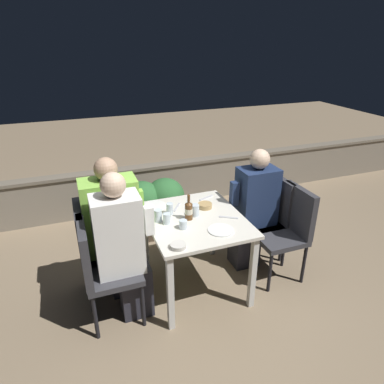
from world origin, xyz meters
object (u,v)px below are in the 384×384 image
(person_white_polo, at_px, (124,248))
(chair_right_far, at_px, (270,212))
(beer_bottle, at_px, (189,210))
(chair_left_near, at_px, (99,264))
(person_navy_jumper, at_px, (253,209))
(chair_left_far, at_px, (94,244))
(chair_right_near, at_px, (289,225))
(person_green_blouse, at_px, (116,229))

(person_white_polo, bearing_deg, chair_right_far, 10.86)
(beer_bottle, bearing_deg, chair_left_near, -170.25)
(chair_left_near, bearing_deg, person_navy_jumper, 10.88)
(chair_left_far, bearing_deg, chair_right_far, -0.60)
(person_navy_jumper, bearing_deg, chair_right_far, 0.00)
(chair_left_far, height_order, chair_right_near, same)
(chair_left_far, xyz_separation_m, person_green_blouse, (0.20, -0.00, 0.11))
(chair_left_far, relative_size, chair_right_far, 1.00)
(chair_left_far, relative_size, person_green_blouse, 0.70)
(person_navy_jumper, relative_size, beer_bottle, 5.36)
(person_green_blouse, bearing_deg, beer_bottle, -16.06)
(chair_left_near, xyz_separation_m, chair_left_far, (-0.01, 0.31, 0.00))
(chair_left_near, xyz_separation_m, chair_right_far, (1.74, 0.29, 0.00))
(chair_right_near, bearing_deg, beer_bottle, 172.03)
(chair_left_far, distance_m, chair_right_far, 1.75)
(chair_right_near, bearing_deg, person_navy_jumper, 128.07)
(chair_right_far, height_order, person_navy_jumper, person_navy_jumper)
(chair_right_near, height_order, beer_bottle, beer_bottle)
(person_green_blouse, bearing_deg, chair_left_far, 180.00)
(chair_left_far, height_order, person_navy_jumper, person_navy_jumper)
(chair_left_near, height_order, beer_bottle, beer_bottle)
(person_white_polo, distance_m, chair_right_far, 1.57)
(person_navy_jumper, bearing_deg, chair_left_near, -169.12)
(chair_right_far, height_order, beer_bottle, beer_bottle)
(chair_left_far, height_order, beer_bottle, beer_bottle)
(beer_bottle, bearing_deg, chair_left_far, 167.77)
(chair_left_near, xyz_separation_m, beer_bottle, (0.80, 0.14, 0.27))
(person_white_polo, height_order, person_navy_jumper, person_white_polo)
(chair_left_near, height_order, chair_right_far, same)
(person_white_polo, height_order, person_green_blouse, person_green_blouse)
(chair_right_far, bearing_deg, chair_right_near, -84.96)
(person_white_polo, distance_m, chair_left_far, 0.39)
(chair_right_far, distance_m, beer_bottle, 0.99)
(person_white_polo, bearing_deg, beer_bottle, 12.91)
(chair_left_near, bearing_deg, chair_left_far, 91.62)
(beer_bottle, bearing_deg, person_green_blouse, 163.94)
(person_navy_jumper, xyz_separation_m, beer_bottle, (-0.73, -0.16, 0.20))
(person_green_blouse, bearing_deg, chair_right_near, -11.17)
(chair_right_near, height_order, chair_right_far, same)
(beer_bottle, bearing_deg, person_navy_jumper, 12.10)
(person_white_polo, relative_size, person_green_blouse, 0.99)
(person_green_blouse, relative_size, chair_right_near, 1.43)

